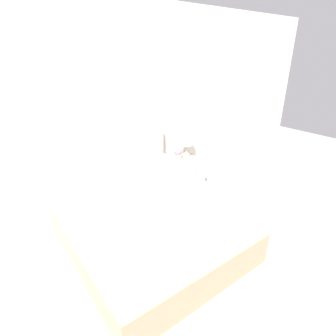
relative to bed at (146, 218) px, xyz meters
The scene contains 6 objects.
ground_plane 0.93m from the bed, 90.00° to the left, with size 12.00×12.00×0.00m, color #BCB7B2.
wall_back 1.38m from the bed, 90.00° to the left, with size 8.00×0.06×2.60m.
bed is the anchor object (origin of this frame).
nightstand 1.33m from the bed, 30.23° to the left, with size 0.44×0.41×0.51m.
table_lamp 1.50m from the bed, 31.56° to the left, with size 0.18×0.18×0.39m.
flower_vase 1.32m from the bed, 35.42° to the left, with size 0.13×0.13×0.21m.
Camera 1 is at (-1.25, -3.00, 1.99)m, focal length 28.00 mm.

